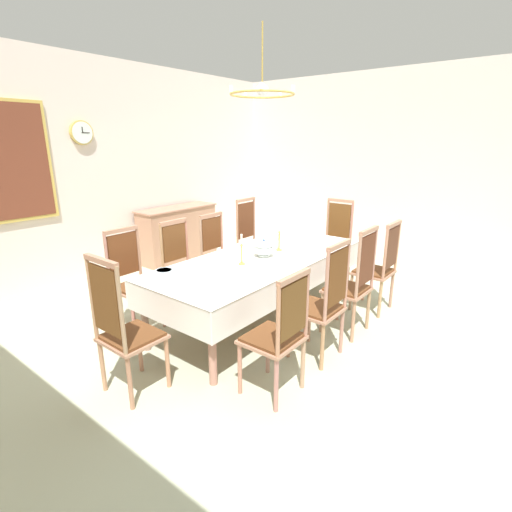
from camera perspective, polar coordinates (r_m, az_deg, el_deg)
name	(u,v)px	position (r m, az deg, el deg)	size (l,w,h in m)	color
ground	(274,323)	(4.49, 2.64, -9.92)	(6.85, 6.06, 0.04)	#B2BB9E
back_wall	(109,170)	(6.32, -20.91, 11.76)	(6.85, 0.08, 3.12)	silver
right_wall	(394,167)	(7.14, 19.66, 12.34)	(0.08, 6.06, 3.12)	silver
dining_table	(261,263)	(4.33, 0.81, -1.07)	(2.73, 1.11, 0.74)	tan
tablecloth	(261,263)	(4.33, 0.82, -0.97)	(2.75, 1.13, 0.29)	white
chair_south_a	(279,332)	(3.08, 3.37, -11.21)	(0.44, 0.42, 1.06)	#B37661
chair_north_a	(132,278)	(4.37, -17.81, -3.18)	(0.44, 0.42, 1.10)	tan
chair_south_b	(324,301)	(3.61, 9.95, -6.53)	(0.44, 0.42, 1.15)	#B8795A
chair_north_b	(183,263)	(4.77, -10.80, -1.08)	(0.44, 0.42, 1.08)	tan
chair_south_c	(353,281)	(4.15, 14.20, -3.62)	(0.44, 0.42, 1.16)	tan
chair_north_c	(219,252)	(5.19, -5.50, 0.56)	(0.44, 0.42, 1.06)	tan
chair_south_d	(379,266)	(4.80, 17.74, -1.38)	(0.44, 0.42, 1.11)	tan
chair_north_d	(252,239)	(5.71, -0.56, 2.55)	(0.44, 0.42, 1.18)	tan
chair_head_west	(123,327)	(3.23, -19.02, -9.91)	(0.42, 0.44, 1.19)	tan
chair_head_east	(335,239)	(5.81, 11.53, 2.41)	(0.42, 0.44, 1.17)	tan
soup_tureen	(264,248)	(4.31, 1.15, 1.18)	(0.24, 0.24, 0.20)	white
candlestick_west	(242,253)	(4.01, -2.13, 0.50)	(0.07, 0.07, 0.33)	gold
candlestick_east	(279,239)	(4.54, 3.45, 2.46)	(0.07, 0.07, 0.34)	gold
bowl_near_left	(243,246)	(4.64, -1.89, 1.44)	(0.19, 0.19, 0.05)	white
bowl_near_right	(305,258)	(4.23, 7.21, -0.23)	(0.19, 0.19, 0.05)	white
bowl_far_left	(322,250)	(4.59, 9.73, 0.93)	(0.14, 0.14, 0.03)	white
bowl_far_right	(164,271)	(3.89, -13.41, -2.20)	(0.18, 0.18, 0.04)	white
spoon_primary	(248,245)	(4.76, -1.12, 1.56)	(0.04, 0.18, 0.01)	gold
spoon_secondary	(309,256)	(4.36, 7.78, -0.04)	(0.03, 0.18, 0.01)	gold
sideboard	(178,233)	(6.80, -11.44, 3.34)	(1.44, 0.48, 0.90)	tan
mounted_clock	(82,133)	(6.05, -24.37, 16.26)	(0.32, 0.06, 0.32)	#D1B251
framed_painting	(3,162)	(5.64, -33.31, 11.49)	(1.12, 0.05, 1.46)	#D1B251
chandelier	(262,93)	(4.14, 0.92, 22.95)	(0.66, 0.65, 0.66)	gold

